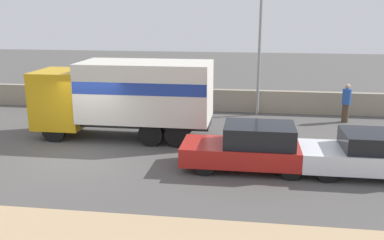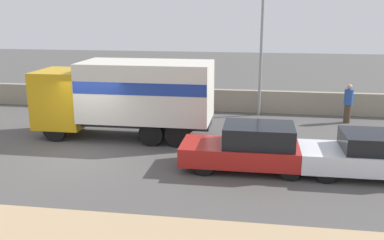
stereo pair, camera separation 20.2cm
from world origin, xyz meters
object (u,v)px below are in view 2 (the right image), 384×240
Objects in this scene: street_lamp at (262,28)px; pedestrian at (348,103)px; box_truck at (129,94)px; car_sedan_second at (368,155)px; car_hatchback at (251,148)px.

street_lamp is 5.37m from pedestrian.
box_truck is (-5.29, -4.73, -2.47)m from street_lamp.
car_sedan_second is 2.21× the size of pedestrian.
car_hatchback is 2.39× the size of pedestrian.
box_truck is at bearing -30.63° from car_hatchback.
car_sedan_second is at bearing -66.22° from street_lamp.
car_hatchback is (5.03, -2.98, -1.09)m from box_truck.
car_hatchback is at bearing -91.93° from street_lamp.
pedestrian is (9.37, 3.82, -0.90)m from box_truck.
street_lamp reaches higher than box_truck.
car_sedan_second is 6.85m from pedestrian.
pedestrian is at bearing -122.58° from car_hatchback.
pedestrian is (4.35, 6.80, 0.19)m from car_hatchback.
car_sedan_second is at bearing 161.04° from box_truck.
box_truck reaches higher than car_hatchback.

